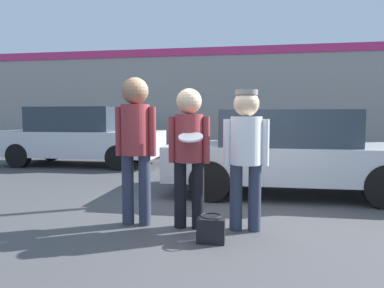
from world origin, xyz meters
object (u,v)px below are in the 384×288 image
at_px(person_right, 246,147).
at_px(parked_car_far, 80,137).
at_px(person_left, 136,136).
at_px(shrub, 133,134).
at_px(handbag, 211,229).
at_px(person_middle_with_frisbee, 189,146).
at_px(parked_car_near, 287,152).

xyz_separation_m(person_right, parked_car_far, (-4.65, 4.97, -0.21)).
bearing_deg(person_right, person_left, 179.58).
relative_size(person_left, shrub, 1.35).
bearing_deg(person_right, shrub, 116.94).
bearing_deg(handbag, person_left, 153.64).
distance_m(parked_car_far, handbag, 6.97).
height_order(parked_car_far, shrub, parked_car_far).
distance_m(person_middle_with_frisbee, shrub, 9.26).
bearing_deg(person_right, parked_car_far, 133.10).
xyz_separation_m(shrub, handbag, (3.96, -8.98, -0.53)).
bearing_deg(handbag, person_right, 53.32).
xyz_separation_m(person_left, parked_car_far, (-3.30, 4.96, -0.32)).
bearing_deg(parked_car_near, handbag, -112.22).
distance_m(person_middle_with_frisbee, parked_car_far, 6.38).
bearing_deg(parked_car_near, person_right, -108.41).
height_order(parked_car_near, handbag, parked_car_near).
relative_size(person_middle_with_frisbee, person_right, 1.01).
relative_size(person_right, parked_car_far, 0.37).
bearing_deg(parked_car_near, parked_car_far, 152.27).
height_order(person_left, person_right, person_left).
xyz_separation_m(person_left, person_right, (1.36, -0.01, -0.11)).
relative_size(person_right, shrub, 1.22).
distance_m(person_middle_with_frisbee, handbag, 1.03).
distance_m(person_middle_with_frisbee, parked_car_near, 2.59).
bearing_deg(person_left, person_middle_with_frisbee, -2.23).
bearing_deg(parked_car_near, shrub, 128.43).
distance_m(person_left, parked_car_far, 5.97).
bearing_deg(person_middle_with_frisbee, person_right, 1.41).
relative_size(parked_car_far, shrub, 3.31).
bearing_deg(handbag, shrub, 113.78).
bearing_deg(parked_car_far, person_left, -56.40).
relative_size(person_right, parked_car_near, 0.40).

